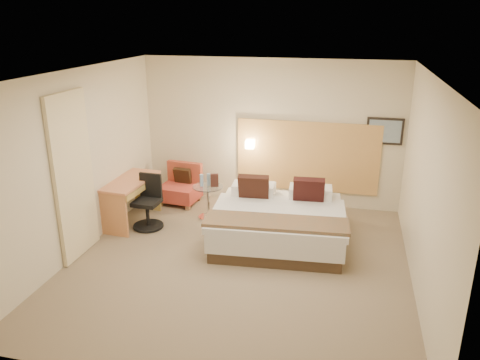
% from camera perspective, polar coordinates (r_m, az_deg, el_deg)
% --- Properties ---
extents(floor, '(4.80, 5.00, 0.02)m').
position_cam_1_polar(floor, '(6.90, -0.23, -10.16)').
color(floor, '#786751').
rests_on(floor, ground).
extents(ceiling, '(4.80, 5.00, 0.02)m').
position_cam_1_polar(ceiling, '(6.04, -0.26, 12.92)').
color(ceiling, white).
rests_on(ceiling, floor).
extents(wall_back, '(4.80, 0.02, 2.70)m').
position_cam_1_polar(wall_back, '(8.70, 3.71, 5.78)').
color(wall_back, beige).
rests_on(wall_back, floor).
extents(wall_front, '(4.80, 0.02, 2.70)m').
position_cam_1_polar(wall_front, '(4.15, -8.65, -10.30)').
color(wall_front, beige).
rests_on(wall_front, floor).
extents(wall_left, '(0.02, 5.00, 2.70)m').
position_cam_1_polar(wall_left, '(7.27, -19.03, 2.00)').
color(wall_left, beige).
rests_on(wall_left, floor).
extents(wall_right, '(0.02, 5.00, 2.70)m').
position_cam_1_polar(wall_right, '(6.25, 21.75, -1.10)').
color(wall_right, beige).
rests_on(wall_right, floor).
extents(headboard_panel, '(2.60, 0.04, 1.30)m').
position_cam_1_polar(headboard_panel, '(8.68, 8.17, 2.85)').
color(headboard_panel, tan).
rests_on(headboard_panel, wall_back).
extents(art_frame, '(0.62, 0.03, 0.47)m').
position_cam_1_polar(art_frame, '(8.54, 17.23, 5.72)').
color(art_frame, black).
rests_on(art_frame, wall_back).
extents(art_canvas, '(0.54, 0.01, 0.39)m').
position_cam_1_polar(art_canvas, '(8.52, 17.24, 5.69)').
color(art_canvas, gray).
rests_on(art_canvas, wall_back).
extents(lamp_arm, '(0.02, 0.12, 0.02)m').
position_cam_1_polar(lamp_arm, '(8.73, 1.31, 4.50)').
color(lamp_arm, silver).
rests_on(lamp_arm, wall_back).
extents(lamp_shade, '(0.15, 0.15, 0.15)m').
position_cam_1_polar(lamp_shade, '(8.67, 1.23, 4.40)').
color(lamp_shade, '#FCEAC4').
rests_on(lamp_shade, wall_back).
extents(curtain, '(0.06, 0.90, 2.42)m').
position_cam_1_polar(curtain, '(7.08, -19.63, 0.38)').
color(curtain, beige).
rests_on(curtain, wall_left).
extents(bottle_a, '(0.08, 0.08, 0.21)m').
position_cam_1_polar(bottle_a, '(8.14, -4.70, -0.03)').
color(bottle_a, '#97BFE9').
rests_on(bottle_a, side_table).
extents(bottle_b, '(0.08, 0.08, 0.21)m').
position_cam_1_polar(bottle_b, '(8.17, -3.84, 0.06)').
color(bottle_b, '#7B9FBE').
rests_on(bottle_b, side_table).
extents(menu_folder, '(0.15, 0.09, 0.23)m').
position_cam_1_polar(menu_folder, '(8.09, -3.13, -0.03)').
color(menu_folder, '#3B1D18').
rests_on(menu_folder, side_table).
extents(bed, '(2.17, 2.12, 0.99)m').
position_cam_1_polar(bed, '(7.47, 4.77, -4.95)').
color(bed, '#3D2D1E').
rests_on(bed, floor).
extents(lounge_chair, '(0.77, 0.69, 0.75)m').
position_cam_1_polar(lounge_chair, '(9.00, -7.23, -0.90)').
color(lounge_chair, tan).
rests_on(lounge_chair, floor).
extents(side_table, '(0.66, 0.66, 0.59)m').
position_cam_1_polar(side_table, '(8.24, -3.90, -2.48)').
color(side_table, silver).
rests_on(side_table, floor).
extents(desk, '(0.65, 1.27, 0.77)m').
position_cam_1_polar(desk, '(8.17, -13.10, -1.08)').
color(desk, '#CE7950').
rests_on(desk, floor).
extents(desk_chair, '(0.53, 0.53, 0.90)m').
position_cam_1_polar(desk_chair, '(8.01, -11.11, -3.15)').
color(desk_chair, black).
rests_on(desk_chair, floor).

